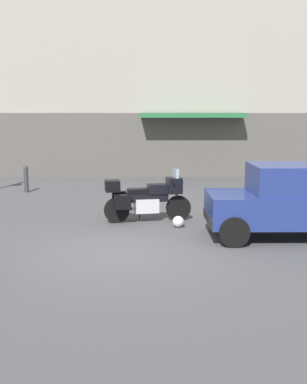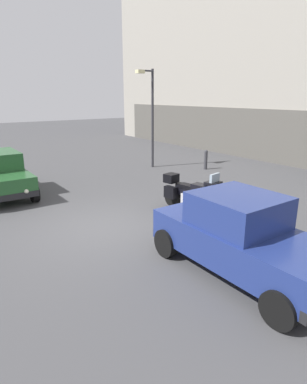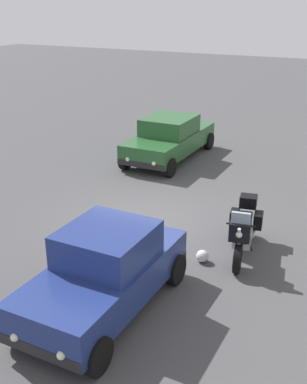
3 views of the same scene
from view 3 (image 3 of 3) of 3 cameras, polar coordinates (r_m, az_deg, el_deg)
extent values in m
plane|color=#424244|center=(12.72, -1.10, -3.60)|extent=(80.00, 80.00, 0.00)
cylinder|color=black|center=(10.54, 9.91, -7.75)|extent=(0.65, 0.26, 0.64)
cylinder|color=black|center=(11.97, 10.89, -4.03)|extent=(0.65, 0.26, 0.64)
cylinder|color=#B7B7BC|center=(10.35, 10.07, -5.63)|extent=(0.33, 0.13, 0.68)
cube|color=#B7B7BC|center=(11.24, 10.49, -5.23)|extent=(0.66, 0.50, 0.36)
cube|color=black|center=(11.13, 10.57, -4.13)|extent=(1.13, 0.48, 0.28)
cube|color=black|center=(10.78, 10.45, -3.95)|extent=(0.57, 0.43, 0.24)
cube|color=black|center=(11.25, 10.74, -3.06)|extent=(0.61, 0.40, 0.12)
cube|color=black|center=(10.36, 10.20, -4.55)|extent=(0.44, 0.50, 0.40)
cube|color=#8C9EAD|center=(10.20, 10.29, -3.13)|extent=(0.15, 0.41, 0.28)
sphere|color=#EAEACC|center=(10.20, 10.08, -4.98)|extent=(0.14, 0.14, 0.14)
cylinder|color=black|center=(10.39, 10.29, -3.86)|extent=(0.15, 0.62, 0.04)
cylinder|color=#B7B7BC|center=(11.81, 11.75, -4.58)|extent=(0.56, 0.19, 0.09)
cube|color=black|center=(11.73, 12.27, -3.29)|extent=(0.43, 0.27, 0.36)
cube|color=black|center=(11.77, 9.56, -2.99)|extent=(0.43, 0.27, 0.36)
cube|color=black|center=(11.80, 11.16, -1.07)|extent=(0.43, 0.46, 0.28)
cylinder|color=black|center=(11.48, 11.38, -6.20)|extent=(0.05, 0.13, 0.29)
sphere|color=silver|center=(10.89, 5.79, -7.55)|extent=(0.28, 0.28, 0.28)
cube|color=navy|center=(9.08, -5.84, -10.25)|extent=(3.80, 1.64, 0.68)
cube|color=navy|center=(8.86, -5.48, -6.18)|extent=(1.60, 1.51, 0.64)
cube|color=#8C9EAD|center=(8.32, -8.27, -8.31)|extent=(0.06, 1.39, 0.54)
cube|color=#8C9EAD|center=(9.42, -3.04, -4.29)|extent=(0.06, 1.39, 0.51)
cube|color=black|center=(8.04, -13.26, -17.76)|extent=(0.12, 1.64, 0.20)
cube|color=black|center=(10.57, -0.35, -6.65)|extent=(0.12, 1.64, 0.20)
cylinder|color=black|center=(7.96, -6.69, -18.66)|extent=(0.64, 0.22, 0.64)
cylinder|color=black|center=(8.76, -15.54, -15.08)|extent=(0.64, 0.22, 0.64)
cylinder|color=black|center=(10.02, 2.59, -9.10)|extent=(0.64, 0.22, 0.64)
cylinder|color=black|center=(10.66, -5.09, -7.10)|extent=(0.64, 0.22, 0.64)
sphere|color=silver|center=(7.70, -10.87, -18.43)|extent=(0.14, 0.14, 0.14)
sphere|color=silver|center=(8.19, -16.09, -16.17)|extent=(0.14, 0.14, 0.14)
cube|color=#235128|center=(17.64, 1.94, 5.98)|extent=(4.51, 1.78, 0.64)
cube|color=#235128|center=(17.44, 1.90, 7.90)|extent=(1.91, 1.63, 0.60)
cube|color=#8C9EAD|center=(16.65, 0.57, 7.24)|extent=(0.07, 1.50, 0.51)
cube|color=#8C9EAD|center=(18.23, 3.11, 8.50)|extent=(0.07, 1.50, 0.48)
cube|color=black|center=(15.83, -1.45, 3.27)|extent=(0.13, 1.76, 0.20)
cube|color=black|center=(19.65, 4.67, 6.92)|extent=(0.13, 1.76, 0.20)
cylinder|color=black|center=(15.84, 1.92, 2.90)|extent=(0.64, 0.22, 0.64)
cylinder|color=black|center=(16.58, -3.35, 3.75)|extent=(0.64, 0.22, 0.64)
cylinder|color=black|center=(19.02, 6.55, 6.03)|extent=(0.64, 0.22, 0.64)
cylinder|color=black|center=(19.64, 1.93, 6.67)|extent=(0.64, 0.22, 0.64)
sphere|color=silver|center=(15.53, 0.04, 3.38)|extent=(0.14, 0.14, 0.14)
sphere|color=silver|center=(15.97, -3.07, 3.87)|extent=(0.14, 0.14, 0.14)
camera|label=1|loc=(17.69, -29.65, 10.15)|focal=44.21mm
camera|label=2|loc=(9.71, -46.34, 3.31)|focal=30.62mm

